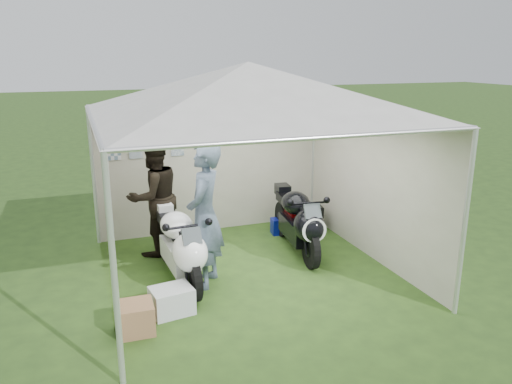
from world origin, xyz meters
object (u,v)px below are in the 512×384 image
at_px(equipment_box, 308,218).
at_px(motorcycle_black, 299,220).
at_px(person_blue_jacket, 205,216).
at_px(person_dark_jacket, 154,197).
at_px(crate_1, 136,318).
at_px(crate_0, 172,300).
at_px(motorcycle_white, 180,244).
at_px(paddock_stand, 282,226).
at_px(crate_2, 169,303).
at_px(canopy_tent, 247,94).

bearing_deg(equipment_box, motorcycle_black, -124.19).
bearing_deg(person_blue_jacket, person_dark_jacket, -130.75).
bearing_deg(crate_1, crate_0, 32.33).
relative_size(motorcycle_white, person_dark_jacket, 1.08).
relative_size(paddock_stand, crate_2, 1.35).
relative_size(paddock_stand, person_dark_jacket, 0.20).
relative_size(canopy_tent, paddock_stand, 15.29).
bearing_deg(crate_0, motorcycle_black, 28.39).
bearing_deg(canopy_tent, paddock_stand, 50.39).
relative_size(motorcycle_black, person_dark_jacket, 1.09).
distance_m(motorcycle_white, paddock_stand, 2.50).
distance_m(paddock_stand, person_dark_jacket, 2.38).
distance_m(motorcycle_white, crate_0, 0.97).
distance_m(canopy_tent, paddock_stand, 2.98).
bearing_deg(crate_1, motorcycle_white, 56.18).
xyz_separation_m(motorcycle_white, crate_1, (-0.76, -1.13, -0.38)).
xyz_separation_m(canopy_tent, crate_0, (-1.28, -0.83, -2.41)).
relative_size(equipment_box, crate_0, 0.94).
relative_size(canopy_tent, person_dark_jacket, 3.02).
distance_m(motorcycle_white, equipment_box, 2.93).
height_order(person_dark_jacket, crate_1, person_dark_jacket).
relative_size(person_dark_jacket, crate_0, 3.78).
height_order(canopy_tent, equipment_box, canopy_tent).
relative_size(crate_0, crate_2, 1.81).
distance_m(crate_1, crate_2, 0.58).
xyz_separation_m(motorcycle_black, person_dark_jacket, (-2.14, 0.77, 0.38)).
bearing_deg(equipment_box, crate_1, -144.05).
height_order(person_dark_jacket, crate_2, person_dark_jacket).
bearing_deg(paddock_stand, motorcycle_white, -147.81).
xyz_separation_m(canopy_tent, paddock_stand, (1.09, 1.32, -2.44)).
distance_m(equipment_box, crate_2, 3.58).
relative_size(canopy_tent, crate_2, 20.62).
xyz_separation_m(crate_1, crate_2, (0.44, 0.36, -0.07)).
height_order(motorcycle_black, crate_1, motorcycle_black).
bearing_deg(motorcycle_black, equipment_box, 62.30).
bearing_deg(person_dark_jacket, crate_2, 61.64).
distance_m(paddock_stand, person_blue_jacket, 2.48).
distance_m(person_dark_jacket, equipment_box, 2.85).
distance_m(motorcycle_black, equipment_box, 1.15).
xyz_separation_m(equipment_box, crate_2, (-2.91, -2.07, -0.13)).
bearing_deg(crate_1, canopy_tent, 32.65).
bearing_deg(motorcycle_white, crate_1, -126.90).
xyz_separation_m(person_dark_jacket, crate_0, (-0.14, -2.00, -0.77)).
xyz_separation_m(canopy_tent, equipment_box, (1.61, 1.31, -2.34)).
distance_m(paddock_stand, equipment_box, 0.52).
bearing_deg(crate_2, person_blue_jacket, 42.60).
height_order(person_blue_jacket, crate_1, person_blue_jacket).
distance_m(canopy_tent, crate_1, 3.17).
xyz_separation_m(person_dark_jacket, equipment_box, (2.75, 0.14, -0.70)).
xyz_separation_m(motorcycle_white, person_dark_jacket, (-0.15, 1.16, 0.38)).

